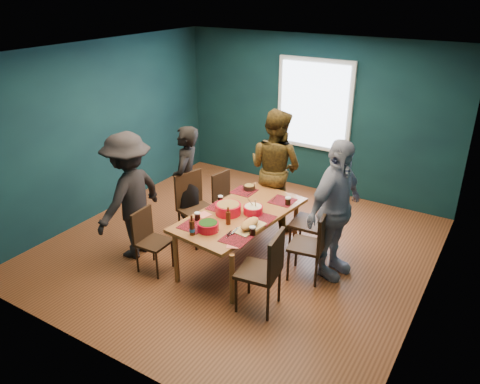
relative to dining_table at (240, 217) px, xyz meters
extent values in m
cube|color=brown|center=(-0.19, 0.25, -0.65)|extent=(5.00, 5.00, 0.01)
cube|color=white|center=(-0.19, 0.25, 2.06)|extent=(5.00, 5.00, 0.01)
cube|color=#103436|center=(-2.69, 0.25, 0.71)|extent=(0.01, 5.00, 2.70)
cube|color=#103436|center=(2.31, 0.25, 0.71)|extent=(0.01, 5.00, 2.70)
cube|color=#103436|center=(-0.19, 2.75, 0.71)|extent=(5.00, 0.01, 2.70)
cube|color=#103436|center=(-0.19, -2.25, 0.71)|extent=(5.00, 0.01, 2.70)
cube|color=white|center=(-0.19, 2.72, 0.91)|extent=(1.35, 0.06, 1.55)
cube|color=#965F2D|center=(0.00, 0.00, 0.04)|extent=(1.15, 1.97, 0.05)
cylinder|color=#965F2D|center=(-0.41, -0.86, -0.31)|extent=(0.07, 0.07, 0.66)
cylinder|color=#965F2D|center=(0.41, -0.86, -0.31)|extent=(0.07, 0.07, 0.66)
cylinder|color=#965F2D|center=(-0.41, 0.86, -0.31)|extent=(0.07, 0.07, 0.66)
cylinder|color=#965F2D|center=(0.41, 0.86, -0.31)|extent=(0.07, 0.07, 0.66)
cube|color=black|center=(-0.66, 0.75, -0.24)|extent=(0.44, 0.44, 0.04)
cube|color=black|center=(-0.83, 0.78, -0.01)|extent=(0.10, 0.38, 0.41)
cylinder|color=black|center=(-0.85, 0.62, -0.45)|extent=(0.03, 0.03, 0.39)
cylinder|color=black|center=(-0.53, 0.56, -0.45)|extent=(0.03, 0.03, 0.39)
cylinder|color=black|center=(-0.79, 0.94, -0.45)|extent=(0.03, 0.03, 0.39)
cylinder|color=black|center=(-0.47, 0.88, -0.45)|extent=(0.03, 0.03, 0.39)
cube|color=black|center=(-0.79, 0.12, -0.15)|extent=(0.57, 0.57, 0.04)
cube|color=black|center=(-0.99, 0.18, 0.12)|extent=(0.17, 0.45, 0.50)
cylinder|color=black|center=(-1.03, -0.01, -0.41)|extent=(0.03, 0.03, 0.47)
cylinder|color=black|center=(-0.66, -0.12, -0.41)|extent=(0.03, 0.03, 0.47)
cylinder|color=black|center=(-0.92, 0.36, -0.41)|extent=(0.03, 0.03, 0.47)
cylinder|color=black|center=(-0.55, 0.25, -0.41)|extent=(0.03, 0.03, 0.47)
cube|color=black|center=(-0.83, -0.79, -0.24)|extent=(0.39, 0.39, 0.04)
cube|color=black|center=(-1.00, -0.80, -0.01)|extent=(0.05, 0.38, 0.41)
cylinder|color=black|center=(-0.98, -0.96, -0.45)|extent=(0.03, 0.03, 0.39)
cylinder|color=black|center=(-0.66, -0.95, -0.45)|extent=(0.03, 0.03, 0.39)
cylinder|color=black|center=(-0.99, -0.64, -0.45)|extent=(0.03, 0.03, 0.39)
cylinder|color=black|center=(-0.67, -0.63, -0.45)|extent=(0.03, 0.03, 0.39)
cube|color=black|center=(0.74, 0.59, -0.15)|extent=(0.49, 0.49, 0.04)
cube|color=black|center=(0.95, 0.60, 0.13)|extent=(0.07, 0.46, 0.51)
cylinder|color=black|center=(0.55, 0.38, -0.41)|extent=(0.04, 0.04, 0.47)
cylinder|color=black|center=(0.95, 0.40, -0.41)|extent=(0.04, 0.04, 0.47)
cylinder|color=black|center=(0.53, 0.77, -0.41)|extent=(0.04, 0.04, 0.47)
cylinder|color=black|center=(0.92, 0.80, -0.41)|extent=(0.04, 0.04, 0.47)
cube|color=black|center=(0.92, 0.09, -0.19)|extent=(0.48, 0.48, 0.04)
cube|color=black|center=(1.11, 0.12, 0.06)|extent=(0.10, 0.42, 0.46)
cylinder|color=black|center=(0.77, -0.11, -0.43)|extent=(0.03, 0.03, 0.43)
cylinder|color=black|center=(1.12, -0.06, -0.43)|extent=(0.03, 0.03, 0.43)
cylinder|color=black|center=(0.71, 0.24, -0.43)|extent=(0.03, 0.03, 0.43)
cylinder|color=black|center=(1.07, 0.30, -0.43)|extent=(0.03, 0.03, 0.43)
cube|color=black|center=(0.70, -0.76, -0.16)|extent=(0.51, 0.51, 0.04)
cube|color=black|center=(0.90, -0.73, 0.11)|extent=(0.10, 0.45, 0.49)
cylinder|color=black|center=(0.54, -0.98, -0.41)|extent=(0.03, 0.03, 0.46)
cylinder|color=black|center=(0.92, -0.92, -0.41)|extent=(0.03, 0.03, 0.46)
cylinder|color=black|center=(0.49, -0.60, -0.41)|extent=(0.03, 0.03, 0.46)
cylinder|color=black|center=(0.87, -0.54, -0.41)|extent=(0.03, 0.03, 0.46)
imported|color=black|center=(-1.07, 0.25, 0.18)|extent=(0.58, 0.70, 1.65)
imported|color=black|center=(-0.12, 1.20, 0.26)|extent=(0.97, 0.81, 1.82)
imported|color=white|center=(1.16, 0.34, 0.27)|extent=(0.66, 1.13, 1.82)
imported|color=black|center=(-1.34, -0.63, 0.23)|extent=(0.70, 1.16, 1.75)
cylinder|color=red|center=(-0.13, -0.10, 0.13)|extent=(0.34, 0.34, 0.13)
cylinder|color=#599636|center=(-0.13, -0.10, 0.20)|extent=(0.30, 0.30, 0.02)
cylinder|color=red|center=(0.15, 0.08, 0.12)|extent=(0.26, 0.26, 0.10)
cylinder|color=beige|center=(0.15, 0.08, 0.16)|extent=(0.23, 0.23, 0.02)
cylinder|color=tan|center=(0.18, 0.08, 0.20)|extent=(0.07, 0.14, 0.20)
cylinder|color=tan|center=(0.12, 0.08, 0.20)|extent=(0.06, 0.14, 0.20)
cylinder|color=red|center=(-0.09, -0.61, 0.12)|extent=(0.26, 0.26, 0.11)
cylinder|color=#1C4912|center=(-0.09, -0.61, 0.17)|extent=(0.23, 0.23, 0.02)
cube|color=#DCB276|center=(0.32, -0.30, 0.08)|extent=(0.27, 0.46, 0.02)
ellipsoid|color=gold|center=(0.32, -0.30, 0.14)|extent=(0.20, 0.36, 0.10)
cube|color=#B3B4BA|center=(0.21, -0.48, 0.09)|extent=(0.04, 0.18, 0.00)
cylinder|color=black|center=(0.19, -0.57, 0.09)|extent=(0.03, 0.10, 0.02)
sphere|color=#175914|center=(0.32, -0.40, 0.14)|extent=(0.03, 0.03, 0.03)
sphere|color=#175914|center=(0.32, -0.30, 0.14)|extent=(0.03, 0.03, 0.03)
sphere|color=#175914|center=(0.32, -0.21, 0.14)|extent=(0.03, 0.03, 0.03)
cylinder|color=black|center=(-0.28, 0.70, 0.10)|extent=(0.17, 0.17, 0.07)
cylinder|color=#599636|center=(-0.28, 0.70, 0.13)|extent=(0.14, 0.14, 0.02)
cylinder|color=#411A0B|center=(-0.19, -0.79, 0.16)|extent=(0.07, 0.07, 0.18)
cylinder|color=#411A0B|center=(-0.19, -0.79, 0.29)|extent=(0.03, 0.03, 0.07)
cylinder|color=#1859AA|center=(-0.19, -0.79, 0.13)|extent=(0.07, 0.07, 0.04)
cylinder|color=#411A0B|center=(0.03, -0.34, 0.15)|extent=(0.06, 0.06, 0.17)
cylinder|color=#411A0B|center=(0.03, -0.34, 0.27)|extent=(0.02, 0.02, 0.07)
cylinder|color=black|center=(-0.36, -0.46, 0.12)|extent=(0.07, 0.07, 0.10)
cylinder|color=silver|center=(-0.36, -0.46, 0.17)|extent=(0.08, 0.08, 0.02)
cylinder|color=black|center=(0.42, -0.42, 0.12)|extent=(0.08, 0.08, 0.11)
cylinder|color=silver|center=(0.42, -0.42, 0.17)|extent=(0.08, 0.08, 0.02)
cylinder|color=black|center=(0.42, 0.54, 0.12)|extent=(0.08, 0.08, 0.11)
cylinder|color=silver|center=(0.42, 0.54, 0.17)|extent=(0.08, 0.08, 0.02)
cylinder|color=black|center=(-0.40, 0.13, 0.11)|extent=(0.07, 0.07, 0.10)
cylinder|color=silver|center=(-0.40, 0.13, 0.16)|extent=(0.07, 0.07, 0.01)
cube|color=#F67667|center=(0.40, 0.00, 0.07)|extent=(0.14, 0.14, 0.00)
cube|color=#F67667|center=(-0.38, -0.30, 0.07)|extent=(0.19, 0.19, 0.00)
cube|color=#F67667|center=(0.35, -0.75, 0.07)|extent=(0.19, 0.19, 0.00)
camera|label=1|loc=(2.85, -4.65, 2.86)|focal=35.00mm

